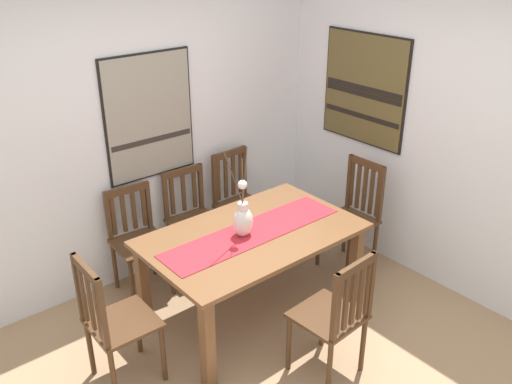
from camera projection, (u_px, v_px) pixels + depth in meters
name	position (u px, v px, depth m)	size (l,w,h in m)	color
ground_plane	(284.00, 378.00, 3.83)	(6.40, 6.40, 0.03)	#A37F5B
wall_back	(135.00, 125.00, 4.53)	(6.40, 0.12, 2.70)	silver
wall_side	(462.00, 135.00, 4.32)	(0.12, 6.40, 2.70)	silver
dining_table	(253.00, 244.00, 4.21)	(1.63, 1.00, 0.73)	brown
table_runner	(253.00, 232.00, 4.16)	(1.50, 0.36, 0.01)	#B7232D
centerpiece_vase	(243.00, 219.00, 4.06)	(0.33, 0.18, 0.72)	silver
chair_0	(336.00, 314.00, 3.63)	(0.44, 0.44, 0.97)	#4C301C
chair_1	(138.00, 238.00, 4.57)	(0.45, 0.45, 0.91)	#4C301C
chair_2	(114.00, 321.00, 3.58)	(0.43, 0.43, 0.98)	#4C301C
chair_3	(192.00, 218.00, 4.90)	(0.44, 0.44, 0.92)	#4C301C
chair_4	(354.00, 213.00, 4.91)	(0.42, 0.42, 1.00)	#4C301C
chair_5	(239.00, 201.00, 5.17)	(0.44, 0.44, 0.97)	#4C301C
painting_on_back_wall	(149.00, 117.00, 4.51)	(0.80, 0.05, 1.04)	black
painting_on_side_wall	(365.00, 89.00, 4.86)	(0.05, 0.90, 0.98)	black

